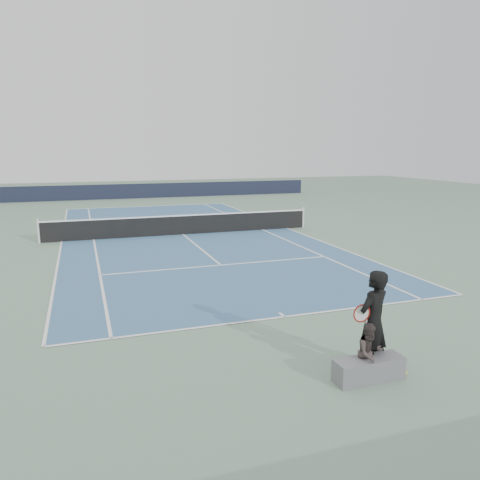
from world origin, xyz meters
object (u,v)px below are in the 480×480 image
object	(u,v)px
tennis_net	(183,224)
spectator_bench	(369,361)
tennis_player	(373,322)
tennis_ball	(405,373)

from	to	relation	value
tennis_net	spectator_bench	xyz separation A→B (m)	(0.12, -15.26, -0.14)
tennis_player	spectator_bench	xyz separation A→B (m)	(-0.23, -0.28, -0.60)
tennis_player	spectator_bench	distance (m)	0.70
tennis_ball	spectator_bench	bearing A→B (deg)	176.51
tennis_net	tennis_ball	world-z (taller)	tennis_net
tennis_player	tennis_ball	world-z (taller)	tennis_player
tennis_net	tennis_player	bearing A→B (deg)	-88.68
tennis_player	spectator_bench	size ratio (longest dim) A/B	1.47
tennis_ball	spectator_bench	size ratio (longest dim) A/B	0.05
tennis_ball	spectator_bench	world-z (taller)	spectator_bench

